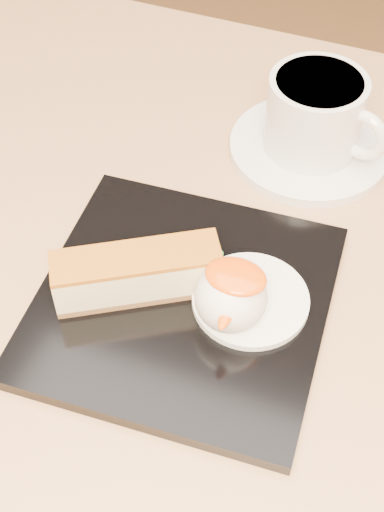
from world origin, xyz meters
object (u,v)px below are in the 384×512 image
at_px(coffee_cup, 317,113).
at_px(saucer, 309,148).
at_px(table, 193,408).
at_px(ice_cream_scoop, 231,297).
at_px(dessert_plate, 183,302).
at_px(cheesecake, 137,273).

bearing_deg(coffee_cup, saucer, 180.00).
height_order(table, coffee_cup, coffee_cup).
bearing_deg(table, coffee_cup, 80.07).
bearing_deg(saucer, table, -99.35).
bearing_deg(ice_cream_scoop, saucer, 88.81).
distance_m(dessert_plate, coffee_cup, 0.22).
bearing_deg(dessert_plate, table, -15.56).
height_order(cheesecake, coffee_cup, coffee_cup).
bearing_deg(dessert_plate, ice_cream_scoop, -7.13).
bearing_deg(coffee_cup, ice_cream_scoop, -75.38).
distance_m(dessert_plate, cheesecake, 0.04).
bearing_deg(cheesecake, coffee_cup, 37.75).
distance_m(cheesecake, coffee_cup, 0.23).
xyz_separation_m(saucer, coffee_cup, (0.00, -0.00, 0.04)).
relative_size(table, ice_cream_scoop, 14.89).
distance_m(table, saucer, 0.27).
bearing_deg(ice_cream_scoop, table, 175.49).
height_order(saucer, coffee_cup, coffee_cup).
height_order(dessert_plate, saucer, dessert_plate).
xyz_separation_m(table, coffee_cup, (0.04, 0.21, 0.20)).
relative_size(cheesecake, coffee_cup, 1.09).
xyz_separation_m(table, cheesecake, (-0.04, -0.00, 0.19)).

